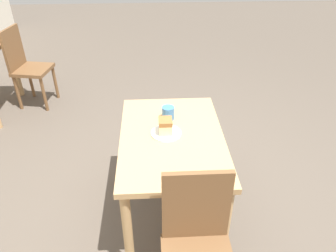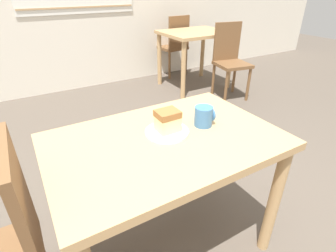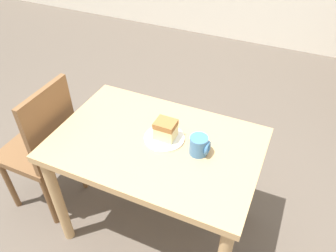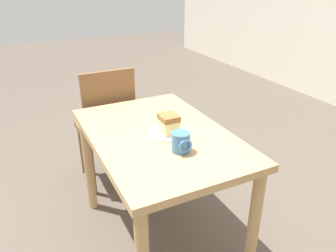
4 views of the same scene
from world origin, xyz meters
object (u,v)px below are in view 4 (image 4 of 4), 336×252
Objects in this scene: chair_near_window at (107,124)px; coffee_mug at (181,142)px; dining_table_near at (159,151)px; plate at (167,133)px; cake_slice at (169,124)px.

chair_near_window reaches higher than coffee_mug.
dining_table_near is 0.28m from coffee_mug.
cake_slice is (0.01, 0.00, 0.06)m from plate.
cake_slice is (0.04, 0.04, 0.17)m from dining_table_near.
chair_near_window is at bearing -173.73° from coffee_mug.
cake_slice is at bearing 171.55° from coffee_mug.
dining_table_near is 0.18m from cake_slice.
chair_near_window reaches higher than dining_table_near.
plate is 2.00× the size of cake_slice.
dining_table_near is 1.14× the size of chair_near_window.
cake_slice is at bearing 99.99° from chair_near_window.
chair_near_window is at bearing -170.25° from plate.
chair_near_window is (-0.71, -0.09, -0.11)m from dining_table_near.
plate is (0.74, 0.13, 0.23)m from chair_near_window.
plate is (0.03, 0.04, 0.12)m from dining_table_near.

